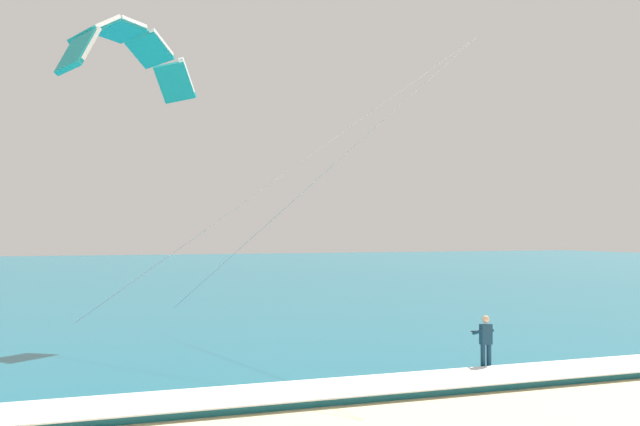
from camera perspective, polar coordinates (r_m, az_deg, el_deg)
name	(u,v)px	position (r m, az deg, el deg)	size (l,w,h in m)	color
sea	(132,274)	(78.69, -13.22, -4.25)	(200.00, 120.00, 0.20)	#146075
surf_foam	(486,375)	(22.77, 11.72, -11.26)	(200.00, 2.40, 0.04)	white
surfboard	(486,372)	(24.42, 11.74, -11.04)	(0.52, 1.42, 0.09)	white
kitesurfer	(486,341)	(24.30, 11.71, -8.91)	(0.55, 0.53, 1.69)	#143347
kite_primary	(128,50)	(30.18, -13.53, 11.25)	(11.64, 11.43, 10.56)	teal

